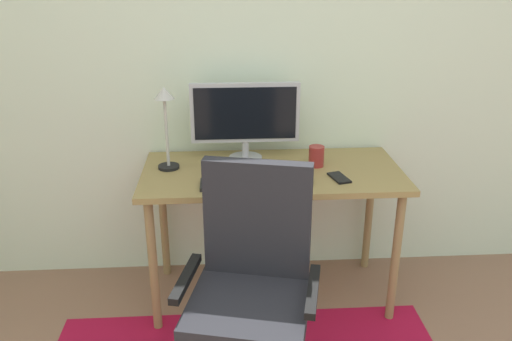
% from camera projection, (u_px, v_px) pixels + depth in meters
% --- Properties ---
extents(wall_back, '(6.00, 0.10, 2.60)m').
position_uv_depth(wall_back, '(281.00, 51.00, 2.84)').
color(wall_back, silver).
rests_on(wall_back, ground).
extents(desk, '(1.33, 0.63, 0.76)m').
position_uv_depth(desk, '(272.00, 185.00, 2.72)').
color(desk, '#9A8048').
rests_on(desk, ground).
extents(monitor, '(0.57, 0.18, 0.42)m').
position_uv_depth(monitor, '(245.00, 116.00, 2.75)').
color(monitor, '#B2B2B7').
rests_on(monitor, desk).
extents(keyboard, '(0.43, 0.13, 0.02)m').
position_uv_depth(keyboard, '(245.00, 184.00, 2.50)').
color(keyboard, black).
rests_on(keyboard, desk).
extents(computer_mouse, '(0.06, 0.10, 0.03)m').
position_uv_depth(computer_mouse, '(307.00, 179.00, 2.53)').
color(computer_mouse, black).
rests_on(computer_mouse, desk).
extents(coffee_cup, '(0.08, 0.08, 0.11)m').
position_uv_depth(coffee_cup, '(316.00, 156.00, 2.72)').
color(coffee_cup, maroon).
rests_on(coffee_cup, desk).
extents(cell_phone, '(0.10, 0.15, 0.01)m').
position_uv_depth(cell_phone, '(339.00, 178.00, 2.58)').
color(cell_phone, black).
rests_on(cell_phone, desk).
extents(desk_lamp, '(0.11, 0.11, 0.43)m').
position_uv_depth(desk_lamp, '(165.00, 113.00, 2.60)').
color(desk_lamp, black).
rests_on(desk_lamp, desk).
extents(office_chair, '(0.60, 0.55, 1.03)m').
position_uv_depth(office_chair, '(251.00, 311.00, 2.13)').
color(office_chair, slate).
rests_on(office_chair, ground).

